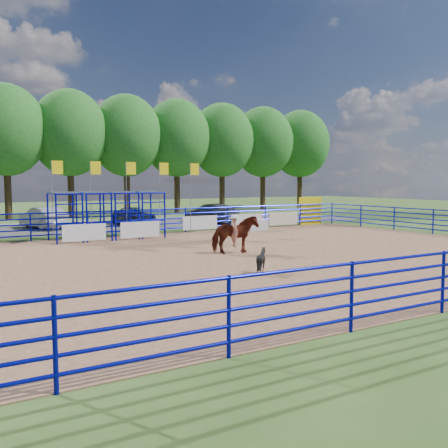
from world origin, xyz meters
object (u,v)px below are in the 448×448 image
Objects in this scene: car_c at (134,216)px; car_b at (43,218)px; calf at (261,260)px; car_d at (211,213)px; horse_and_rider at (235,233)px; announcer_table at (257,225)px.

car_b is at bearing 176.62° from car_c.
car_d is (8.64, 18.99, 0.27)m from calf.
calf is at bearing -96.56° from car_c.
car_d is (6.97, 14.59, -0.17)m from horse_and_rider.
car_d is at bearing 64.46° from horse_and_rider.
car_d is (11.88, -1.36, 0.01)m from car_b.
car_b is 6.11m from car_c.
announcer_table is 0.57× the size of horse_and_rider.
car_c is (6.09, -0.53, -0.09)m from car_b.
horse_and_rider is 4.72m from calf.
car_b reaches higher than car_c.
announcer_table is 7.02m from car_d.
car_c is (-5.22, 7.82, 0.27)m from announcer_table.
car_c is at bearing 85.65° from horse_and_rider.
horse_and_rider is 2.60× the size of calf.
car_d is at bearing -6.51° from car_c.
calf is 20.86m from car_d.
calf is at bearing 53.87° from car_d.
calf is at bearing -123.88° from announcer_table.
car_b is 0.87× the size of car_d.
calf is 0.18× the size of car_d.
horse_and_rider is at bearing -130.06° from announcer_table.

